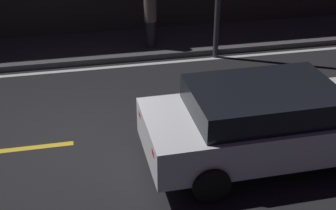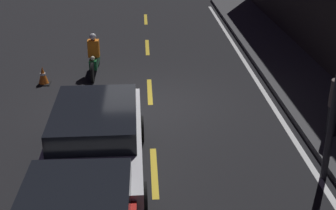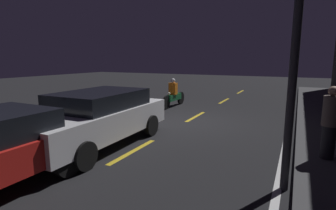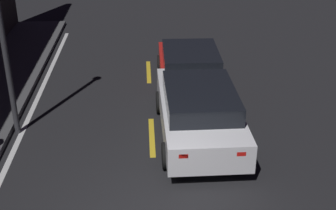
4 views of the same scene
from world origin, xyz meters
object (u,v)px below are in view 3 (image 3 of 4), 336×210
object	(u,v)px
sedan_white	(96,116)
traffic_cone_near	(138,101)
motorcycle	(174,95)
street_lamp	(299,0)
pedestrian	(330,122)

from	to	relation	value
sedan_white	traffic_cone_near	bearing A→B (deg)	-158.95
motorcycle	traffic_cone_near	xyz separation A→B (m)	(0.88, -1.54, -0.28)
traffic_cone_near	street_lamp	xyz separation A→B (m)	(5.73, 6.83, 2.96)
motorcycle	traffic_cone_near	size ratio (longest dim) A/B	3.91
pedestrian	street_lamp	size ratio (longest dim) A/B	0.28
traffic_cone_near	street_lamp	size ratio (longest dim) A/B	0.10
traffic_cone_near	street_lamp	distance (m)	9.39
sedan_white	motorcycle	world-z (taller)	sedan_white
motorcycle	pedestrian	xyz separation A→B (m)	(4.97, 6.06, 0.39)
motorcycle	street_lamp	size ratio (longest dim) A/B	0.39
street_lamp	sedan_white	bearing A→B (deg)	-95.80
traffic_cone_near	pedestrian	bearing A→B (deg)	61.74
motorcycle	pedestrian	bearing A→B (deg)	51.45
motorcycle	pedestrian	distance (m)	7.85
traffic_cone_near	street_lamp	bearing A→B (deg)	50.03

